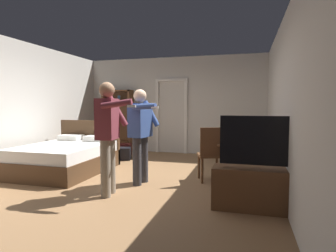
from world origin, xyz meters
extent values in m
plane|color=olive|center=(0.00, 0.00, 0.00)|extent=(7.09, 7.09, 0.00)
cube|color=beige|center=(0.00, 3.28, 1.37)|extent=(5.36, 0.12, 2.74)
cube|color=beige|center=(-2.62, 0.00, 1.37)|extent=(0.12, 6.69, 2.74)
cube|color=beige|center=(2.62, 0.00, 1.37)|extent=(0.12, 6.69, 2.74)
cube|color=white|center=(-0.48, 3.20, 1.02)|extent=(0.08, 0.08, 2.05)
cube|color=white|center=(0.37, 3.20, 1.02)|extent=(0.08, 0.08, 2.05)
cube|color=white|center=(-0.05, 3.20, 2.09)|extent=(0.93, 0.08, 0.08)
cube|color=#4C331E|center=(-1.54, 0.31, 0.17)|extent=(1.52, 1.99, 0.35)
cube|color=white|center=(-1.54, 0.31, 0.46)|extent=(1.46, 1.93, 0.22)
cube|color=#4C331E|center=(-1.54, 1.27, 0.51)|extent=(1.52, 0.08, 1.02)
cube|color=white|center=(-1.87, 1.01, 0.63)|extent=(0.50, 0.34, 0.12)
cube|color=white|center=(-1.20, 1.01, 0.63)|extent=(0.50, 0.34, 0.12)
cube|color=brown|center=(-2.07, 3.02, 0.91)|extent=(0.06, 0.32, 1.82)
cube|color=brown|center=(-1.23, 3.02, 0.91)|extent=(0.06, 0.32, 1.82)
cube|color=brown|center=(-1.65, 3.02, 1.80)|extent=(0.90, 0.32, 0.04)
cube|color=brown|center=(-1.65, 3.17, 0.91)|extent=(0.90, 0.02, 1.82)
cube|color=brown|center=(-1.65, 3.02, 0.30)|extent=(0.84, 0.32, 0.03)
cube|color=brown|center=(-1.65, 3.02, 0.91)|extent=(0.84, 0.32, 0.03)
cylinder|color=#91B941|center=(-1.70, 3.02, 0.99)|extent=(0.08, 0.08, 0.14)
cube|color=brown|center=(-1.65, 3.02, 1.51)|extent=(0.84, 0.32, 0.03)
cylinder|color=teal|center=(-1.61, 3.02, 1.59)|extent=(0.08, 0.08, 0.13)
cube|color=brown|center=(2.26, -0.79, 0.28)|extent=(1.29, 0.40, 0.55)
cube|color=black|center=(2.26, -0.81, 0.92)|extent=(1.10, 0.05, 0.64)
cube|color=#5E416C|center=(2.26, -0.78, 0.92)|extent=(1.04, 0.01, 0.58)
cylinder|color=brown|center=(1.88, 0.45, 0.33)|extent=(0.08, 0.08, 0.67)
cylinder|color=brown|center=(1.88, 0.45, 0.01)|extent=(0.42, 0.42, 0.03)
cylinder|color=brown|center=(1.88, 0.45, 0.68)|extent=(0.71, 0.71, 0.03)
cube|color=black|center=(1.85, 0.45, 0.71)|extent=(0.36, 0.28, 0.02)
cube|color=black|center=(1.82, 0.33, 0.82)|extent=(0.35, 0.25, 0.08)
cube|color=#211E4F|center=(1.83, 0.34, 0.82)|extent=(0.32, 0.22, 0.06)
cylinder|color=#21542B|center=(2.02, 0.37, 0.80)|extent=(0.06, 0.06, 0.20)
cylinder|color=#21542B|center=(2.02, 0.37, 0.92)|extent=(0.03, 0.03, 0.05)
cylinder|color=brown|center=(1.51, 0.69, 0.23)|extent=(0.04, 0.04, 0.45)
cylinder|color=brown|center=(1.19, 0.58, 0.23)|extent=(0.04, 0.04, 0.45)
cylinder|color=brown|center=(1.63, 0.37, 0.23)|extent=(0.04, 0.04, 0.45)
cylinder|color=brown|center=(1.31, 0.26, 0.23)|extent=(0.04, 0.04, 0.45)
cube|color=brown|center=(1.41, 0.47, 0.47)|extent=(0.54, 0.54, 0.04)
cube|color=brown|center=(1.47, 0.31, 0.74)|extent=(0.41, 0.18, 0.50)
cylinder|color=gray|center=(0.00, -0.66, 0.43)|extent=(0.15, 0.15, 0.87)
cylinder|color=gray|center=(0.03, -0.88, 0.43)|extent=(0.15, 0.15, 0.87)
cube|color=brown|center=(0.01, -0.77, 1.17)|extent=(0.31, 0.42, 0.61)
sphere|color=#936B4C|center=(0.01, -0.77, 1.61)|extent=(0.23, 0.23, 0.23)
cylinder|color=brown|center=(0.07, -0.54, 1.29)|extent=(0.35, 0.13, 0.50)
cylinder|color=brown|center=(0.26, -0.96, 1.40)|extent=(0.46, 0.15, 0.15)
cube|color=white|center=(0.49, -0.95, 1.37)|extent=(0.12, 0.05, 0.04)
cylinder|color=#333338|center=(0.28, 0.07, 0.41)|extent=(0.15, 0.15, 0.83)
cylinder|color=#333338|center=(0.25, -0.17, 0.41)|extent=(0.15, 0.15, 0.83)
cube|color=#334C8C|center=(0.26, -0.05, 1.12)|extent=(0.32, 0.46, 0.59)
sphere|color=#D8AD8C|center=(0.26, -0.05, 1.54)|extent=(0.22, 0.22, 0.22)
cylinder|color=#334C8C|center=(0.39, 0.18, 1.23)|extent=(0.34, 0.14, 0.48)
cylinder|color=#334C8C|center=(0.44, -0.32, 1.36)|extent=(0.44, 0.15, 0.11)
cube|color=white|center=(0.64, -0.37, 1.34)|extent=(0.12, 0.05, 0.04)
cube|color=#4C1919|center=(-1.21, 2.37, 0.17)|extent=(0.51, 0.42, 0.33)
cube|color=black|center=(-1.07, 1.84, 0.15)|extent=(0.69, 0.51, 0.31)
camera|label=1|loc=(2.06, -4.61, 1.39)|focal=30.13mm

